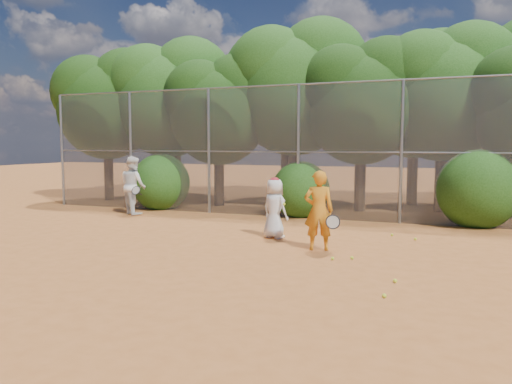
% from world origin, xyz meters
% --- Properties ---
extents(ground, '(80.00, 80.00, 0.00)m').
position_xyz_m(ground, '(0.00, 0.00, 0.00)').
color(ground, '#A25724').
rests_on(ground, ground).
extents(fence_back, '(20.05, 0.09, 4.03)m').
position_xyz_m(fence_back, '(-0.12, 6.00, 2.05)').
color(fence_back, gray).
rests_on(fence_back, ground).
extents(tree_0, '(4.38, 3.81, 6.00)m').
position_xyz_m(tree_0, '(-9.44, 8.04, 3.93)').
color(tree_0, black).
rests_on(tree_0, ground).
extents(tree_1, '(4.64, 4.03, 6.35)m').
position_xyz_m(tree_1, '(-6.94, 8.54, 4.16)').
color(tree_1, black).
rests_on(tree_1, ground).
extents(tree_2, '(3.99, 3.47, 5.47)m').
position_xyz_m(tree_2, '(-4.45, 7.83, 3.58)').
color(tree_2, black).
rests_on(tree_2, ground).
extents(tree_3, '(4.89, 4.26, 6.70)m').
position_xyz_m(tree_3, '(-1.94, 8.84, 4.40)').
color(tree_3, black).
rests_on(tree_3, ground).
extents(tree_4, '(4.19, 3.64, 5.73)m').
position_xyz_m(tree_4, '(0.55, 8.24, 3.76)').
color(tree_4, black).
rests_on(tree_4, ground).
extents(tree_5, '(4.51, 3.92, 6.17)m').
position_xyz_m(tree_5, '(3.06, 9.04, 4.05)').
color(tree_5, black).
rests_on(tree_5, ground).
extents(tree_9, '(4.83, 4.20, 6.62)m').
position_xyz_m(tree_9, '(-7.94, 10.84, 4.34)').
color(tree_9, black).
rests_on(tree_9, ground).
extents(tree_10, '(5.15, 4.48, 7.06)m').
position_xyz_m(tree_10, '(-2.93, 11.05, 4.63)').
color(tree_10, black).
rests_on(tree_10, ground).
extents(tree_11, '(4.64, 4.03, 6.35)m').
position_xyz_m(tree_11, '(2.06, 10.64, 4.16)').
color(tree_11, black).
rests_on(tree_11, ground).
extents(bush_0, '(2.00, 2.00, 2.00)m').
position_xyz_m(bush_0, '(-6.00, 6.30, 1.00)').
color(bush_0, '#1B4411').
rests_on(bush_0, ground).
extents(bush_1, '(1.80, 1.80, 1.80)m').
position_xyz_m(bush_1, '(-1.00, 6.30, 0.90)').
color(bush_1, '#1B4411').
rests_on(bush_1, ground).
extents(bush_2, '(2.20, 2.20, 2.20)m').
position_xyz_m(bush_2, '(4.00, 6.30, 1.10)').
color(bush_2, '#1B4411').
rests_on(bush_2, ground).
extents(player_yellow, '(0.86, 0.57, 1.69)m').
position_xyz_m(player_yellow, '(0.74, 1.69, 0.84)').
color(player_yellow, orange).
rests_on(player_yellow, ground).
extents(player_teen, '(0.82, 0.69, 1.45)m').
position_xyz_m(player_teen, '(-0.57, 2.63, 0.72)').
color(player_teen, silver).
rests_on(player_teen, ground).
extents(player_white, '(1.13, 1.06, 1.85)m').
position_xyz_m(player_white, '(-6.10, 4.82, 0.92)').
color(player_white, white).
rests_on(player_white, ground).
extents(ball_0, '(0.07, 0.07, 0.07)m').
position_xyz_m(ball_0, '(1.22, 0.87, 0.03)').
color(ball_0, '#C4D627').
rests_on(ball_0, ground).
extents(ball_1, '(0.07, 0.07, 0.07)m').
position_xyz_m(ball_1, '(2.59, 3.52, 0.03)').
color(ball_1, '#C4D627').
rests_on(ball_1, ground).
extents(ball_2, '(0.07, 0.07, 0.07)m').
position_xyz_m(ball_2, '(2.45, -1.20, 0.03)').
color(ball_2, '#C4D627').
rests_on(ball_2, ground).
extents(ball_3, '(0.07, 0.07, 0.07)m').
position_xyz_m(ball_3, '(2.52, -0.32, 0.03)').
color(ball_3, '#C4D627').
rests_on(ball_3, ground).
extents(ball_4, '(0.07, 0.07, 0.07)m').
position_xyz_m(ball_4, '(1.56, 1.06, 0.03)').
color(ball_4, '#C4D627').
rests_on(ball_4, ground).
extents(ball_5, '(0.07, 0.07, 0.07)m').
position_xyz_m(ball_5, '(2.02, 3.87, 0.03)').
color(ball_5, '#C4D627').
rests_on(ball_5, ground).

